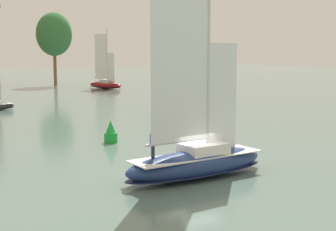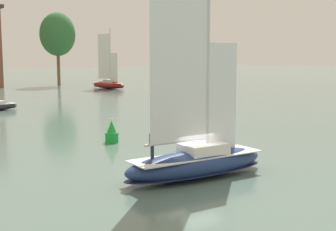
# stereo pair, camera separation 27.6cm
# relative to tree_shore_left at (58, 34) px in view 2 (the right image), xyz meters

# --- Properties ---
(ground_plane) EXTENTS (400.00, 400.00, 0.00)m
(ground_plane) POSITION_rel_tree_shore_left_xyz_m (-21.92, -79.71, -11.29)
(ground_plane) COLOR slate
(tree_shore_left) EXTENTS (7.83, 7.83, 16.12)m
(tree_shore_left) POSITION_rel_tree_shore_left_xyz_m (0.00, 0.00, 0.00)
(tree_shore_left) COLOR brown
(tree_shore_left) RESTS_ON ground
(sailboat_main) EXTENTS (9.56, 2.77, 13.10)m
(sailboat_main) POSITION_rel_tree_shore_left_xyz_m (-21.90, -79.71, -10.24)
(sailboat_main) COLOR navy
(sailboat_main) RESTS_ON ground
(sailboat_moored_outer_mooring) EXTENTS (4.86, 9.16, 12.13)m
(sailboat_moored_outer_mooring) POSITION_rel_tree_shore_left_xyz_m (4.80, -15.02, -10.31)
(sailboat_moored_outer_mooring) COLOR maroon
(sailboat_moored_outer_mooring) RESTS_ON ground
(channel_buoy) EXTENTS (1.07, 1.07, 1.95)m
(channel_buoy) POSITION_rel_tree_shore_left_xyz_m (-21.14, -67.35, -10.52)
(channel_buoy) COLOR green
(channel_buoy) RESTS_ON ground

